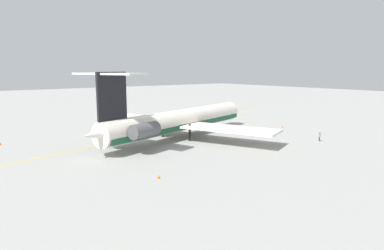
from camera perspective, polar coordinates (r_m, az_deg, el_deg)
ground at (r=81.68m, az=-3.04°, el=-0.57°), size 365.34×365.34×0.00m
main_jetliner at (r=68.97m, az=-2.66°, el=0.70°), size 45.12×40.48×13.41m
ground_crew_near_nose at (r=71.51m, az=20.25°, el=-1.64°), size 0.39×0.28×1.73m
ground_crew_near_tail at (r=97.18m, az=0.23°, el=1.67°), size 0.27×0.44×1.72m
safety_cone_nose at (r=85.34m, az=14.67°, el=-0.25°), size 0.40×0.40×0.55m
safety_cone_wingtip at (r=72.79m, az=-29.01°, el=-2.72°), size 0.40×0.40×0.55m
safety_cone_tail at (r=44.98m, az=-5.52°, el=-8.42°), size 0.40×0.40×0.55m
taxiway_centreline at (r=77.97m, az=-5.84°, el=-1.07°), size 101.53×32.57×0.01m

